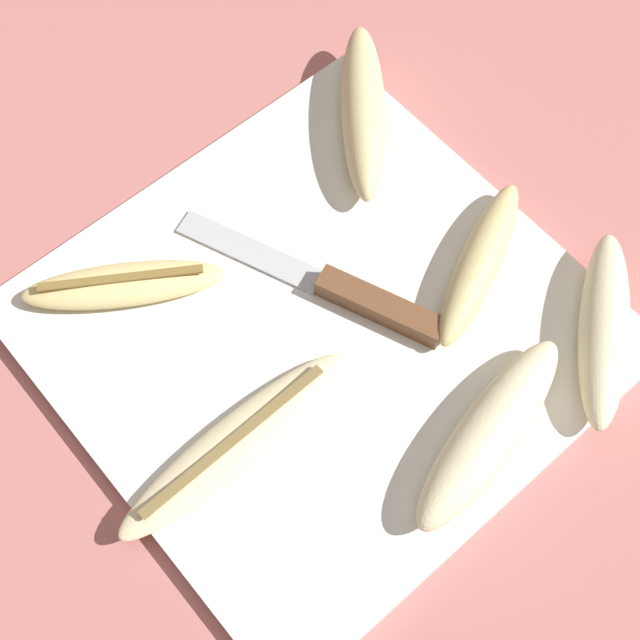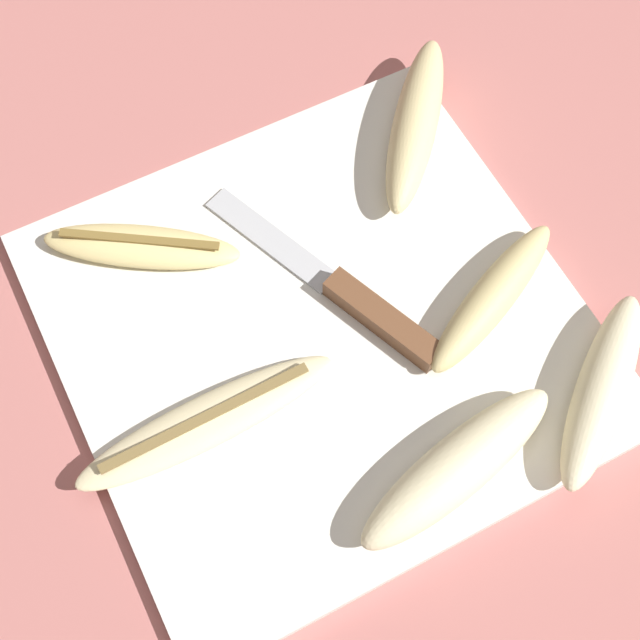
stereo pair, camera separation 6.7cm
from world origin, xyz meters
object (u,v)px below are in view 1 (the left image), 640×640
banana_bright_far (604,328)px  banana_mellow_near (363,110)px  banana_pale_long (490,432)px  banana_golden_short (123,285)px  banana_cream_curved (235,443)px  banana_spotted_left (480,262)px  knife (356,296)px

banana_bright_far → banana_mellow_near: (-0.00, 0.27, 0.00)m
banana_bright_far → banana_pale_long: bearing=-179.4°
banana_pale_long → banana_bright_far: 0.12m
banana_golden_short → banana_mellow_near: bearing=-0.2°
banana_cream_curved → banana_spotted_left: banana_spotted_left is taller
banana_cream_curved → banana_golden_short: bearing=84.9°
knife → banana_bright_far: 0.19m
knife → banana_bright_far: size_ratio=1.46×
banana_pale_long → banana_spotted_left: 0.14m
knife → banana_bright_far: bearing=-72.5°
banana_mellow_near → banana_cream_curved: bearing=-149.5°
banana_pale_long → banana_bright_far: size_ratio=1.18×
knife → banana_pale_long: banana_pale_long is taller
banana_mellow_near → knife: bearing=-133.8°
banana_golden_short → banana_spotted_left: size_ratio=0.98×
banana_golden_short → banana_spotted_left: 0.28m
knife → banana_golden_short: bearing=114.6°
banana_golden_short → banana_spotted_left: (0.22, -0.17, 0.01)m
banana_pale_long → banana_mellow_near: bearing=65.6°
banana_mellow_near → banana_spotted_left: bearing=-99.6°
knife → banana_cream_curved: (-0.14, -0.03, 0.00)m
banana_pale_long → banana_mellow_near: (0.12, 0.27, 0.00)m
banana_pale_long → banana_golden_short: (-0.13, 0.27, -0.01)m
knife → banana_bright_far: banana_bright_far is taller
knife → banana_golden_short: 0.18m
banana_pale_long → banana_cream_curved: size_ratio=0.87×
banana_pale_long → banana_golden_short: size_ratio=1.17×
knife → banana_mellow_near: 0.17m
banana_bright_far → banana_mellow_near: banana_mellow_near is taller
knife → banana_bright_far: (0.12, -0.14, 0.01)m
banana_golden_short → banana_cream_curved: 0.16m
banana_pale_long → banana_bright_far: banana_pale_long is taller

